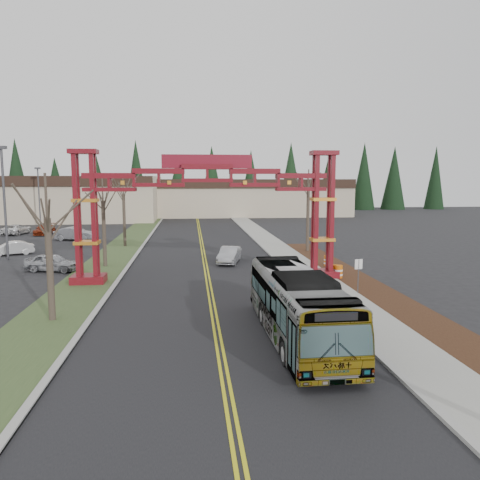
{
  "coord_description": "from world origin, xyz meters",
  "views": [
    {
      "loc": [
        -1.11,
        -13.64,
        6.96
      ],
      "look_at": [
        1.84,
        14.41,
        3.3
      ],
      "focal_mm": 35.0,
      "sensor_mm": 36.0,
      "label": 1
    }
  ],
  "objects": [
    {
      "name": "grass_median",
      "position": [
        -8.0,
        25.0,
        0.04
      ],
      "size": [
        4.0,
        110.0,
        0.08
      ],
      "primitive_type": "cube",
      "color": "#364D26",
      "rests_on": "ground"
    },
    {
      "name": "parked_car_mid_a",
      "position": [
        -19.64,
        47.66,
        0.66
      ],
      "size": [
        1.89,
        4.57,
        1.32
      ],
      "primitive_type": "imported",
      "rotation": [
        0.0,
        0.0,
        0.01
      ],
      "color": "maroon",
      "rests_on": "ground"
    },
    {
      "name": "bare_tree_median_mid",
      "position": [
        -8.0,
        24.15,
        5.26
      ],
      "size": [
        2.99,
        2.99,
        7.27
      ],
      "color": "#382D26",
      "rests_on": "ground"
    },
    {
      "name": "parked_car_near_a",
      "position": [
        -11.67,
        22.69,
        0.69
      ],
      "size": [
        4.32,
        2.51,
        1.38
      ],
      "primitive_type": "imported",
      "rotation": [
        0.0,
        0.0,
        1.34
      ],
      "color": "#A8ABB0",
      "rests_on": "ground"
    },
    {
      "name": "bare_tree_right_far",
      "position": [
        10.0,
        29.99,
        5.9
      ],
      "size": [
        2.97,
        2.97,
        7.9
      ],
      "color": "#382D26",
      "rests_on": "ground"
    },
    {
      "name": "ground",
      "position": [
        0.0,
        0.0,
        0.0
      ],
      "size": [
        200.0,
        200.0,
        0.0
      ],
      "primitive_type": "plane",
      "color": "black",
      "rests_on": "ground"
    },
    {
      "name": "gateway_arch",
      "position": [
        0.0,
        18.0,
        5.98
      ],
      "size": [
        18.2,
        1.6,
        8.9
      ],
      "color": "#5C0C0F",
      "rests_on": "ground"
    },
    {
      "name": "barrel_south",
      "position": [
        9.11,
        17.55,
        0.51
      ],
      "size": [
        0.55,
        0.55,
        1.01
      ],
      "color": "#D6630B",
      "rests_on": "ground"
    },
    {
      "name": "barrel_north",
      "position": [
        9.64,
        22.12,
        0.48
      ],
      "size": [
        0.52,
        0.52,
        0.95
      ],
      "color": "#D6630B",
      "rests_on": "ground"
    },
    {
      "name": "curb_left",
      "position": [
        -6.15,
        25.0,
        0.07
      ],
      "size": [
        0.3,
        110.0,
        0.15
      ],
      "primitive_type": "cube",
      "color": "#9D9D98",
      "rests_on": "ground"
    },
    {
      "name": "lane_line_left",
      "position": [
        -0.12,
        25.0,
        0.03
      ],
      "size": [
        0.12,
        100.0,
        0.01
      ],
      "primitive_type": "cube",
      "color": "gold",
      "rests_on": "road"
    },
    {
      "name": "parked_car_near_b",
      "position": [
        -17.7,
        31.12,
        0.63
      ],
      "size": [
        4.05,
        2.8,
        1.27
      ],
      "primitive_type": "imported",
      "rotation": [
        0.0,
        0.0,
        5.14
      ],
      "color": "white",
      "rests_on": "ground"
    },
    {
      "name": "retail_building_west",
      "position": [
        -30.0,
        71.96,
        3.76
      ],
      "size": [
        46.0,
        22.3,
        7.5
      ],
      "color": "#BEAF91",
      "rests_on": "ground"
    },
    {
      "name": "parked_car_far_a",
      "position": [
        -14.4,
        41.36,
        0.76
      ],
      "size": [
        4.82,
        2.35,
        1.52
      ],
      "primitive_type": "imported",
      "rotation": [
        0.0,
        0.0,
        1.4
      ],
      "color": "#929399",
      "rests_on": "ground"
    },
    {
      "name": "silver_sedan",
      "position": [
        2.05,
        24.8,
        0.68
      ],
      "size": [
        2.46,
        4.37,
        1.36
      ],
      "primitive_type": "imported",
      "rotation": [
        0.0,
        0.0,
        -0.26
      ],
      "color": "#A5A8AD",
      "rests_on": "ground"
    },
    {
      "name": "light_pole_near",
      "position": [
        -17.04,
        28.47,
        5.66
      ],
      "size": [
        0.85,
        0.42,
        9.78
      ],
      "color": "#3F3F44",
      "rests_on": "ground"
    },
    {
      "name": "curb_right",
      "position": [
        6.15,
        25.0,
        0.07
      ],
      "size": [
        0.3,
        110.0,
        0.15
      ],
      "primitive_type": "cube",
      "color": "#9D9D98",
      "rests_on": "ground"
    },
    {
      "name": "light_pole_far",
      "position": [
        -22.99,
        56.99,
        5.02
      ],
      "size": [
        0.75,
        0.38,
        8.68
      ],
      "color": "#3F3F44",
      "rests_on": "ground"
    },
    {
      "name": "barrel_mid",
      "position": [
        9.03,
        18.2,
        0.46
      ],
      "size": [
        0.5,
        0.5,
        0.93
      ],
      "color": "#D6630B",
      "rests_on": "ground"
    },
    {
      "name": "landscape_strip",
      "position": [
        10.2,
        10.0,
        0.06
      ],
      "size": [
        2.6,
        50.0,
        0.12
      ],
      "primitive_type": "cube",
      "color": "black",
      "rests_on": "ground"
    },
    {
      "name": "sidewalk_right",
      "position": [
        7.6,
        25.0,
        0.08
      ],
      "size": [
        2.6,
        110.0,
        0.14
      ],
      "primitive_type": "cube",
      "color": "gray",
      "rests_on": "ground"
    },
    {
      "name": "transit_bus",
      "position": [
        3.44,
        5.78,
        1.51
      ],
      "size": [
        2.71,
        10.91,
        3.03
      ],
      "primitive_type": "imported",
      "rotation": [
        0.0,
        0.0,
        0.02
      ],
      "color": "#999CA0",
      "rests_on": "ground"
    },
    {
      "name": "conifer_treeline",
      "position": [
        0.25,
        92.0,
        6.49
      ],
      "size": [
        116.1,
        5.6,
        13.0
      ],
      "color": "black",
      "rests_on": "ground"
    },
    {
      "name": "bare_tree_median_far",
      "position": [
        -8.0,
        35.6,
        5.42
      ],
      "size": [
        3.07,
        3.07,
        7.49
      ],
      "color": "#382D26",
      "rests_on": "ground"
    },
    {
      "name": "retail_building_east",
      "position": [
        10.0,
        79.95,
        3.51
      ],
      "size": [
        38.0,
        20.3,
        7.0
      ],
      "color": "#BEAF91",
      "rests_on": "ground"
    },
    {
      "name": "road",
      "position": [
        0.0,
        25.0,
        0.01
      ],
      "size": [
        12.0,
        110.0,
        0.02
      ],
      "primitive_type": "cube",
      "color": "black",
      "rests_on": "ground"
    },
    {
      "name": "lane_line_right",
      "position": [
        0.12,
        25.0,
        0.03
      ],
      "size": [
        0.12,
        100.0,
        0.01
      ],
      "primitive_type": "cube",
      "color": "gold",
      "rests_on": "road"
    },
    {
      "name": "parked_car_far_b",
      "position": [
        -23.24,
        48.24,
        0.65
      ],
      "size": [
        2.83,
        4.92,
        1.29
      ],
      "primitive_type": "imported",
      "rotation": [
        0.0,
        0.0,
        2.99
      ],
      "color": "white",
      "rests_on": "ground"
    },
    {
      "name": "street_sign",
      "position": [
        8.87,
        13.1,
        1.58
      ],
      "size": [
        0.5,
        0.14,
        2.2
      ],
      "color": "#3F3F44",
      "rests_on": "ground"
    },
    {
      "name": "bare_tree_median_near",
      "position": [
        -8.0,
        9.63,
        5.07
      ],
      "size": [
        3.3,
        3.3,
        7.27
      ],
      "color": "#382D26",
      "rests_on": "ground"
    }
  ]
}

